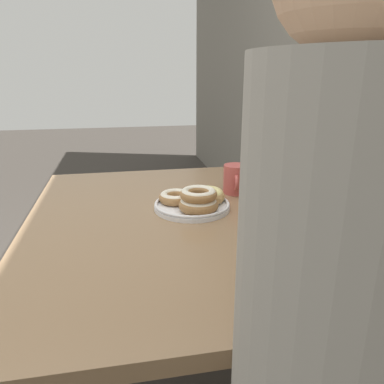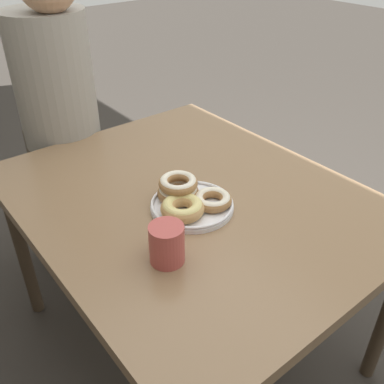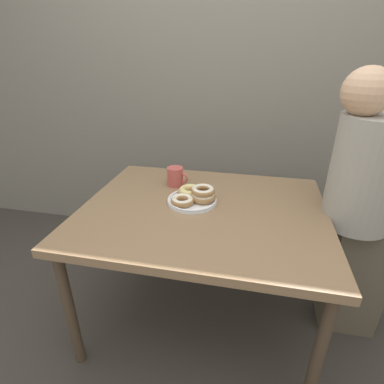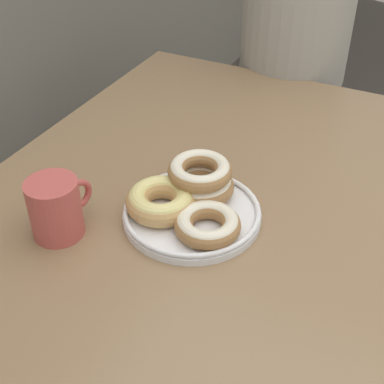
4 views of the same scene
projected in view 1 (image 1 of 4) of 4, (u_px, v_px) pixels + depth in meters
The scene contains 3 objects.
dining_table at pixel (183, 235), 1.22m from camera, with size 1.21×0.98×0.71m.
donut_plate at pixel (195, 200), 1.25m from camera, with size 0.26×0.27×0.09m.
coffee_mug at pixel (235, 179), 1.41m from camera, with size 0.13×0.09×0.11m.
Camera 1 is at (1.10, 0.06, 1.16)m, focal length 35.00 mm.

